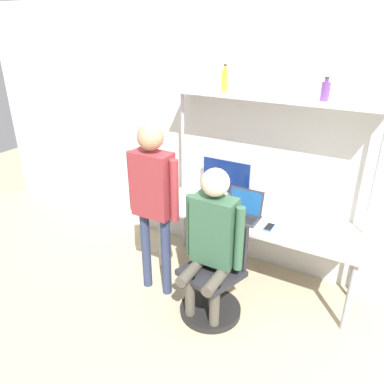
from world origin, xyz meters
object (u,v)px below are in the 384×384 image
at_px(cell_phone, 269,227).
at_px(person_seated, 212,235).
at_px(monitor, 226,178).
at_px(laptop, 244,209).
at_px(bottle_purple, 325,91).
at_px(office_chair, 214,286).
at_px(person_standing, 153,191).
at_px(bottle_amber, 225,80).

distance_m(cell_phone, person_seated, 0.63).
xyz_separation_m(monitor, cell_phone, (0.61, -0.34, -0.24)).
bearing_deg(laptop, cell_phone, -16.54).
height_order(monitor, person_seated, person_seated).
bearing_deg(bottle_purple, office_chair, -125.40).
relative_size(laptop, bottle_purple, 1.78).
distance_m(laptop, person_seated, 0.63).
distance_m(office_chair, person_standing, 1.02).
relative_size(person_seated, person_standing, 0.84).
distance_m(cell_phone, office_chair, 0.74).
relative_size(monitor, laptop, 1.56).
bearing_deg(bottle_amber, office_chair, -67.20).
height_order(laptop, bottle_amber, bottle_amber).
bearing_deg(bottle_amber, cell_phone, -25.95).
distance_m(bottle_purple, bottle_amber, 0.91).
relative_size(person_standing, bottle_purple, 8.71).
bearing_deg(cell_phone, laptop, 163.46).
xyz_separation_m(office_chair, bottle_purple, (0.57, 0.81, 1.66)).
bearing_deg(cell_phone, person_standing, -152.52).
bearing_deg(person_seated, bottle_amber, 111.00).
bearing_deg(laptop, person_seated, -92.52).
bearing_deg(bottle_purple, person_seated, -124.56).
height_order(laptop, bottle_purple, bottle_purple).
relative_size(cell_phone, bottle_amber, 0.61).
relative_size(monitor, cell_phone, 3.60).
xyz_separation_m(bottle_purple, bottle_amber, (-0.91, -0.00, 0.02)).
bearing_deg(laptop, bottle_purple, 22.23).
bearing_deg(bottle_purple, monitor, 178.44).
relative_size(laptop, person_standing, 0.20).
bearing_deg(cell_phone, bottle_purple, 50.19).
xyz_separation_m(cell_phone, bottle_amber, (-0.65, 0.32, 1.23)).
height_order(office_chair, person_standing, person_standing).
xyz_separation_m(cell_phone, person_seated, (-0.32, -0.54, 0.10)).
height_order(person_standing, bottle_amber, bottle_amber).
relative_size(bottle_purple, bottle_amber, 0.79).
distance_m(laptop, bottle_amber, 1.24).
distance_m(cell_phone, bottle_amber, 1.43).
bearing_deg(cell_phone, bottle_amber, 154.05).
bearing_deg(bottle_amber, bottle_purple, 0.00).
distance_m(monitor, person_standing, 0.90).
height_order(monitor, laptop, monitor).
xyz_separation_m(person_seated, bottle_amber, (-0.33, 0.85, 1.13)).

